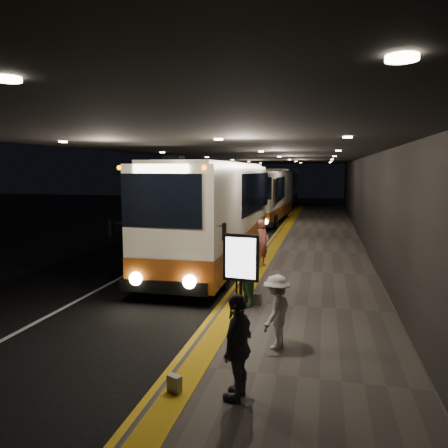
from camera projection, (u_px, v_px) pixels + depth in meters
The scene contains 19 objects.
ground at pixel (177, 275), 15.76m from camera, with size 90.00×90.00×0.00m, color black.
lane_line_white at pixel (176, 249), 20.99m from camera, with size 0.12×50.00×0.01m, color silver.
kerb_stripe_yellow at pixel (261, 252), 20.07m from camera, with size 0.18×50.00×0.01m, color gold.
sidewalk at pixel (315, 253), 19.52m from camera, with size 4.50×50.00×0.15m, color #514C44.
tactile_strip at pixel (272, 249), 19.94m from camera, with size 0.50×50.00×0.01m, color gold.
terminal_wall at pixel (370, 188), 18.66m from camera, with size 0.10×50.00×6.00m, color black.
support_columns at pixel (174, 205), 19.69m from camera, with size 0.80×24.80×4.40m.
canopy at pixel (266, 151), 19.47m from camera, with size 9.00×50.00×0.40m, color black.
coach_main at pixel (217, 216), 17.80m from camera, with size 2.90×12.69×3.93m.
coach_second at pixel (266, 198), 31.47m from camera, with size 2.86×11.48×3.58m.
coach_third at pixel (281, 190), 43.27m from camera, with size 2.58×11.99×3.77m.
passenger_boarding at pixel (263, 243), 16.37m from camera, with size 0.65×0.43×1.78m, color #C2625A.
passenger_waiting_green at pixel (244, 273), 11.56m from camera, with size 0.89×0.55×1.82m, color #447B45.
passenger_waiting_white at pixel (276, 312), 8.87m from camera, with size 0.98×0.45×1.52m, color beige.
passenger_waiting_grey at pixel (238, 346), 6.88m from camera, with size 1.00×0.51×1.71m, color #4E4E53.
bag_polka at pixel (256, 299), 11.73m from camera, with size 0.26×0.11×0.32m, color black.
bag_plain at pixel (175, 384), 7.13m from camera, with size 0.23×0.13×0.29m, color beige.
info_sign at pixel (241, 259), 11.19m from camera, with size 0.95×0.22×1.99m.
stanchion_post at pixel (237, 280), 12.32m from camera, with size 0.05×0.05×1.04m, color black.
Camera 1 is at (5.11, -14.64, 3.77)m, focal length 35.00 mm.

